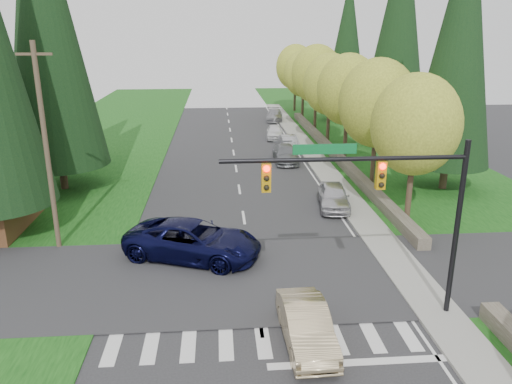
{
  "coord_description": "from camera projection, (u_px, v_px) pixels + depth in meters",
  "views": [
    {
      "loc": [
        -1.43,
        -11.75,
        10.34
      ],
      "look_at": [
        0.41,
        11.62,
        2.8
      ],
      "focal_mm": 35.0,
      "sensor_mm": 36.0,
      "label": 1
    }
  ],
  "objects": [
    {
      "name": "conifer_w_c",
      "position": [
        44.0,
        16.0,
        30.95
      ],
      "size": [
        6.46,
        6.46,
        20.8
      ],
      "color": "#38281C",
      "rests_on": "ground"
    },
    {
      "name": "decid_tree_6",
      "position": [
        295.0,
        67.0,
        66.46
      ],
      "size": [
        5.2,
        5.2,
        8.86
      ],
      "color": "#38281C",
      "rests_on": "ground"
    },
    {
      "name": "grass_east",
      "position": [
        428.0,
        189.0,
        34.37
      ],
      "size": [
        14.0,
        110.0,
        0.06
      ],
      "primitive_type": "cube",
      "color": "#134211",
      "rests_on": "ground"
    },
    {
      "name": "cross_street",
      "position": [
        253.0,
        277.0,
        22.02
      ],
      "size": [
        120.0,
        8.0,
        0.1
      ],
      "primitive_type": "cube",
      "color": "#28282B",
      "rests_on": "ground"
    },
    {
      "name": "decid_tree_4",
      "position": [
        317.0,
        74.0,
        53.12
      ],
      "size": [
        5.4,
        5.4,
        9.18
      ],
      "color": "#38281C",
      "rests_on": "ground"
    },
    {
      "name": "decid_tree_1",
      "position": [
        377.0,
        103.0,
        33.27
      ],
      "size": [
        5.2,
        5.2,
        8.8
      ],
      "color": "#38281C",
      "rests_on": "ground"
    },
    {
      "name": "curb_east",
      "position": [
        323.0,
        182.0,
        35.73
      ],
      "size": [
        0.2,
        80.0,
        0.13
      ],
      "primitive_type": "cube",
      "color": "gray",
      "rests_on": "ground"
    },
    {
      "name": "utility_pole",
      "position": [
        46.0,
        147.0,
        23.53
      ],
      "size": [
        1.6,
        0.24,
        10.0
      ],
      "color": "#473828",
      "rests_on": "ground"
    },
    {
      "name": "conifer_e_c",
      "position": [
        347.0,
        41.0,
        58.18
      ],
      "size": [
        5.1,
        5.1,
        16.8
      ],
      "color": "#38281C",
      "rests_on": "ground"
    },
    {
      "name": "stone_wall_north",
      "position": [
        333.0,
        152.0,
        43.43
      ],
      "size": [
        0.7,
        40.0,
        0.7
      ],
      "primitive_type": "cube",
      "color": "#4C4438",
      "rests_on": "ground"
    },
    {
      "name": "decid_tree_3",
      "position": [
        330.0,
        84.0,
        46.59
      ],
      "size": [
        5.0,
        5.0,
        8.55
      ],
      "color": "#38281C",
      "rests_on": "ground"
    },
    {
      "name": "parked_car_c",
      "position": [
        289.0,
        143.0,
        45.54
      ],
      "size": [
        1.67,
        4.13,
        1.33
      ],
      "primitive_type": "imported",
      "rotation": [
        0.0,
        0.0,
        0.06
      ],
      "color": "#A6A5AA",
      "rests_on": "ground"
    },
    {
      "name": "decid_tree_2",
      "position": [
        348.0,
        90.0,
        39.86
      ],
      "size": [
        5.0,
        5.0,
        8.82
      ],
      "color": "#38281C",
      "rests_on": "ground"
    },
    {
      "name": "sedan_champagne",
      "position": [
        306.0,
        325.0,
        17.16
      ],
      "size": [
        1.65,
        4.36,
        1.42
      ],
      "primitive_type": "imported",
      "rotation": [
        0.0,
        0.0,
        0.03
      ],
      "color": "#CDB589",
      "rests_on": "ground"
    },
    {
      "name": "suv_navy",
      "position": [
        193.0,
        240.0,
        23.67
      ],
      "size": [
        7.13,
        5.11,
        1.8
      ],
      "primitive_type": "imported",
      "rotation": [
        0.0,
        0.0,
        1.21
      ],
      "color": "black",
      "rests_on": "ground"
    },
    {
      "name": "traffic_signal",
      "position": [
        384.0,
        192.0,
        17.49
      ],
      "size": [
        8.7,
        0.37,
        6.8
      ],
      "color": "black",
      "rests_on": "ground"
    },
    {
      "name": "parked_car_e",
      "position": [
        275.0,
        115.0,
        60.74
      ],
      "size": [
        2.47,
        4.91,
        1.37
      ],
      "primitive_type": "imported",
      "rotation": [
        0.0,
        0.0,
        -0.12
      ],
      "color": "#9A9B9E",
      "rests_on": "ground"
    },
    {
      "name": "conifer_e_b",
      "position": [
        399.0,
        27.0,
        44.51
      ],
      "size": [
        6.12,
        6.12,
        19.8
      ],
      "color": "#38281C",
      "rests_on": "ground"
    },
    {
      "name": "sidewalk_east",
      "position": [
        335.0,
        182.0,
        35.8
      ],
      "size": [
        1.8,
        80.0,
        0.13
      ],
      "primitive_type": "cube",
      "color": "gray",
      "rests_on": "ground"
    },
    {
      "name": "parked_car_b",
      "position": [
        286.0,
        154.0,
        41.39
      ],
      "size": [
        2.02,
        4.74,
        1.36
      ],
      "primitive_type": "imported",
      "rotation": [
        0.0,
        0.0,
        -0.02
      ],
      "color": "slate",
      "rests_on": "ground"
    },
    {
      "name": "grass_west",
      "position": [
        41.0,
        198.0,
        32.42
      ],
      "size": [
        14.0,
        110.0,
        0.06
      ],
      "primitive_type": "cube",
      "color": "#134211",
      "rests_on": "ground"
    },
    {
      "name": "conifer_w_e",
      "position": [
        44.0,
        33.0,
        36.8
      ],
      "size": [
        5.78,
        5.78,
        18.8
      ],
      "color": "#38281C",
      "rests_on": "ground"
    },
    {
      "name": "decid_tree_0",
      "position": [
        416.0,
        125.0,
        26.68
      ],
      "size": [
        4.8,
        4.8,
        8.37
      ],
      "color": "#38281C",
      "rests_on": "ground"
    },
    {
      "name": "parked_car_a",
      "position": [
        334.0,
        196.0,
        30.51
      ],
      "size": [
        2.33,
        4.6,
        1.5
      ],
      "primitive_type": "imported",
      "rotation": [
        0.0,
        0.0,
        -0.13
      ],
      "color": "silver",
      "rests_on": "ground"
    },
    {
      "name": "decid_tree_5",
      "position": [
        303.0,
        74.0,
        59.91
      ],
      "size": [
        4.8,
        4.8,
        8.3
      ],
      "color": "#38281C",
      "rests_on": "ground"
    },
    {
      "name": "parked_car_d",
      "position": [
        275.0,
        132.0,
        50.46
      ],
      "size": [
        1.99,
        4.14,
        1.36
      ],
      "primitive_type": "imported",
      "rotation": [
        0.0,
        0.0,
        -0.1
      ],
      "color": "white",
      "rests_on": "ground"
    },
    {
      "name": "conifer_e_a",
      "position": [
        460.0,
        41.0,
        31.46
      ],
      "size": [
        5.44,
        5.44,
        17.8
      ],
      "color": "#38281C",
      "rests_on": "ground"
    }
  ]
}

